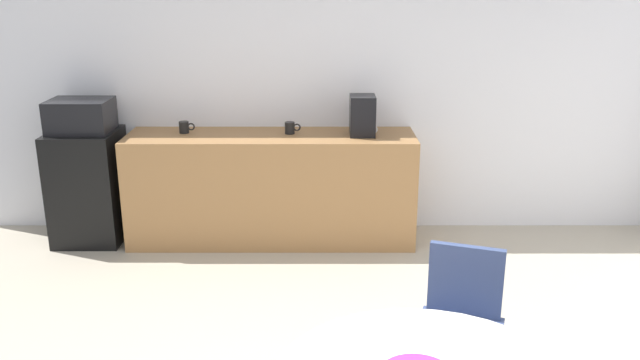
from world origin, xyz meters
TOP-DOWN VIEW (x-y plane):
  - wall_back at (0.00, 3.00)m, footprint 6.00×0.10m
  - counter_block at (-0.43, 2.65)m, footprint 2.33×0.60m
  - mini_fridge at (-1.94, 2.65)m, footprint 0.54×0.54m
  - microwave at (-1.94, 2.65)m, footprint 0.48×0.38m
  - chair_navy at (0.69, 0.47)m, footprint 0.53×0.53m
  - mug_white at (0.35, 2.61)m, footprint 0.13×0.08m
  - mug_green at (-0.27, 2.69)m, footprint 0.13×0.08m
  - mug_red at (-1.13, 2.72)m, footprint 0.13×0.08m
  - coffee_maker at (0.31, 2.65)m, footprint 0.20×0.24m

SIDE VIEW (x-z plane):
  - counter_block at x=-0.43m, z-range 0.00..0.90m
  - mini_fridge at x=-1.94m, z-range 0.00..0.93m
  - chair_navy at x=0.69m, z-range 0.11..0.94m
  - mug_white at x=0.35m, z-range 0.90..1.00m
  - mug_green at x=-0.27m, z-range 0.90..1.00m
  - mug_red at x=-1.13m, z-range 0.90..1.00m
  - microwave at x=-1.94m, z-range 0.93..1.19m
  - coffee_maker at x=0.31m, z-range 0.90..1.22m
  - wall_back at x=0.00m, z-range 0.00..2.60m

